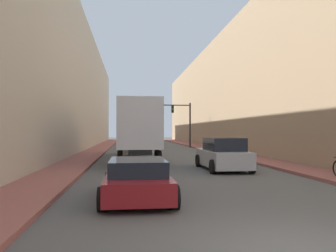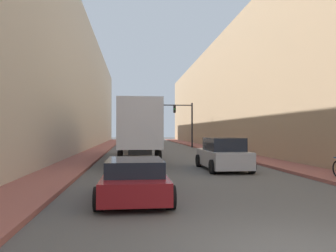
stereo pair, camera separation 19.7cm
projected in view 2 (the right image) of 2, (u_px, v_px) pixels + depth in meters
sidewalk_right at (213, 149)px, 35.82m from camera, size 2.23×80.00×0.15m
sidewalk_left at (99, 150)px, 34.47m from camera, size 2.23×80.00×0.15m
building_right at (249, 91)px, 36.37m from camera, size 6.00×80.00×13.05m
building_left at (59, 84)px, 34.12m from camera, size 6.00×80.00×13.97m
semi_truck at (138, 129)px, 24.13m from camera, size 2.47×14.26×3.91m
sedan_car at (135, 179)px, 10.10m from camera, size 2.14×4.25×1.23m
suv_car at (223, 155)px, 17.61m from camera, size 2.21×4.64×1.73m
traffic_signal_gantry at (179, 116)px, 41.00m from camera, size 6.78×0.35×5.61m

